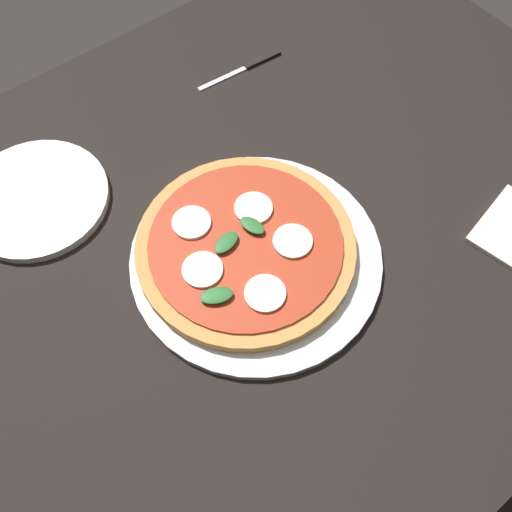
{
  "coord_description": "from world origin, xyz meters",
  "views": [
    {
      "loc": [
        0.3,
        0.38,
        1.5
      ],
      "look_at": [
        0.04,
        0.05,
        0.77
      ],
      "focal_mm": 40.6,
      "sensor_mm": 36.0,
      "label": 1
    }
  ],
  "objects_px": {
    "pizza": "(245,246)",
    "plate_white": "(36,198)",
    "knife": "(250,65)",
    "serving_tray": "(256,257)",
    "dining_table": "(256,257)"
  },
  "relations": [
    {
      "from": "serving_tray",
      "to": "dining_table",
      "type": "bearing_deg",
      "value": -127.61
    },
    {
      "from": "serving_tray",
      "to": "plate_white",
      "type": "xyz_separation_m",
      "value": [
        0.2,
        -0.29,
        0.0
      ]
    },
    {
      "from": "pizza",
      "to": "plate_white",
      "type": "distance_m",
      "value": 0.34
    },
    {
      "from": "knife",
      "to": "serving_tray",
      "type": "bearing_deg",
      "value": 53.32
    },
    {
      "from": "serving_tray",
      "to": "knife",
      "type": "relative_size",
      "value": 2.12
    },
    {
      "from": "plate_white",
      "to": "knife",
      "type": "xyz_separation_m",
      "value": [
        -0.44,
        -0.03,
        -0.0
      ]
    },
    {
      "from": "serving_tray",
      "to": "pizza",
      "type": "relative_size",
      "value": 1.15
    },
    {
      "from": "serving_tray",
      "to": "knife",
      "type": "xyz_separation_m",
      "value": [
        -0.24,
        -0.32,
        -0.0
      ]
    },
    {
      "from": "plate_white",
      "to": "knife",
      "type": "bearing_deg",
      "value": -176.03
    },
    {
      "from": "pizza",
      "to": "plate_white",
      "type": "bearing_deg",
      "value": -54.68
    },
    {
      "from": "dining_table",
      "to": "pizza",
      "type": "bearing_deg",
      "value": 36.38
    },
    {
      "from": "serving_tray",
      "to": "plate_white",
      "type": "bearing_deg",
      "value": -55.25
    },
    {
      "from": "dining_table",
      "to": "knife",
      "type": "height_order",
      "value": "knife"
    },
    {
      "from": "plate_white",
      "to": "serving_tray",
      "type": "bearing_deg",
      "value": 124.75
    },
    {
      "from": "pizza",
      "to": "knife",
      "type": "height_order",
      "value": "pizza"
    }
  ]
}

